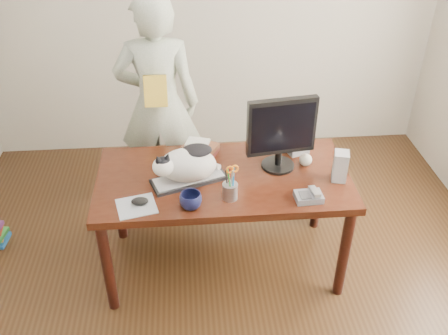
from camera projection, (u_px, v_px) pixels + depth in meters
room at (234, 145)px, 2.33m from camera, size 4.50×4.50×4.50m
desk at (222, 188)px, 3.31m from camera, size 1.60×0.80×0.75m
keyboard at (189, 179)px, 3.11m from camera, size 0.49×0.32×0.03m
cat at (186, 164)px, 3.03m from camera, size 0.44×0.32×0.26m
monitor at (281, 131)px, 3.08m from camera, size 0.44×0.24×0.49m
pen_cup at (230, 189)px, 2.93m from camera, size 0.11×0.11×0.23m
mousepad at (136, 206)px, 2.90m from camera, size 0.26×0.25×0.01m
mouse at (140, 201)px, 2.91m from camera, size 0.11×0.09×0.04m
coffee_mug at (191, 201)px, 2.87m from camera, size 0.18×0.18×0.10m
phone at (309, 196)px, 2.94m from camera, size 0.17×0.14×0.07m
speaker at (340, 166)px, 3.08m from camera, size 0.11×0.12×0.20m
baseball at (306, 160)px, 3.24m from camera, size 0.08×0.08×0.08m
book_stack at (199, 148)px, 3.36m from camera, size 0.28×0.26×0.09m
calculator at (295, 146)px, 3.41m from camera, size 0.19×0.21×0.05m
person at (158, 105)px, 3.74m from camera, size 0.63×0.42×1.71m
held_book at (156, 91)px, 3.50m from camera, size 0.16×0.10×0.23m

